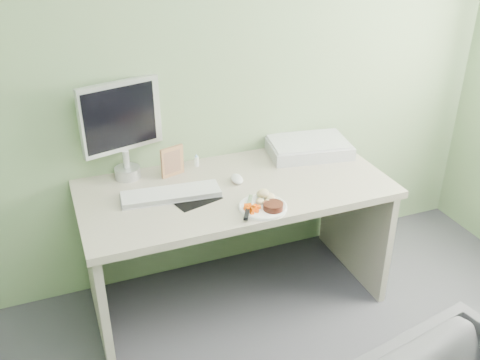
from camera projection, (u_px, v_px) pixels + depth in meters
name	position (u px, v px, depth m)	size (l,w,h in m)	color
wall_back	(209.00, 49.00, 2.78)	(3.50, 3.50, 0.00)	gray
desk	(235.00, 216.00, 2.85)	(1.60, 0.75, 0.73)	#A69E8B
plate	(263.00, 207.00, 2.56)	(0.23, 0.23, 0.01)	white
steak	(273.00, 206.00, 2.53)	(0.10, 0.10, 0.03)	black
potato_pile	(264.00, 196.00, 2.59)	(0.10, 0.07, 0.06)	tan
carrot_heap	(252.00, 207.00, 2.51)	(0.06, 0.05, 0.04)	#FC5405
steak_knife	(248.00, 210.00, 2.50)	(0.13, 0.21, 0.02)	silver
mousepad	(193.00, 197.00, 2.66)	(0.23, 0.20, 0.00)	black
keyboard	(171.00, 194.00, 2.66)	(0.49, 0.14, 0.02)	white
computer_mouse	(237.00, 179.00, 2.79)	(0.06, 0.10, 0.04)	white
photo_frame	(172.00, 161.00, 2.83)	(0.13, 0.02, 0.17)	#A1794B
eyedrop_bottle	(197.00, 160.00, 2.95)	(0.03, 0.03, 0.07)	white
scanner	(308.00, 148.00, 3.09)	(0.46, 0.31, 0.07)	#A5A7AC
monitor	(122.00, 125.00, 2.72)	(0.43, 0.17, 0.52)	silver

